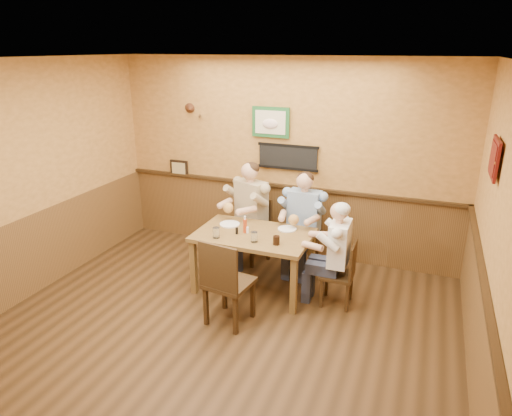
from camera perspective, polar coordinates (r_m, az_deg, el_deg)
The scene contains 17 objects.
room at distance 4.27m, azimuth -4.29°, elevation 2.87°, with size 5.02×5.03×2.81m.
dining_table at distance 5.62m, azimuth -0.29°, elevation -4.03°, with size 1.40×0.90×0.75m.
chair_back_left at distance 6.44m, azimuth -0.59°, elevation -2.84°, with size 0.42×0.42×0.91m, color #3A2712, non-canonical shape.
chair_back_right at distance 6.24m, azimuth 5.92°, elevation -3.93°, with size 0.40×0.40×0.87m, color #3A2712, non-canonical shape.
chair_right_end at distance 5.48m, azimuth 10.16°, elevation -8.03°, with size 0.37×0.37×0.80m, color #3A2712, non-canonical shape.
chair_near_side at distance 5.03m, azimuth -3.36°, elevation -9.03°, with size 0.46×0.46×1.01m, color #3A2712, non-canonical shape.
diner_tan_shirt at distance 6.37m, azimuth -0.60°, elevation -1.22°, with size 0.60×0.60×1.30m, color tan, non-canonical shape.
diner_blue_polo at distance 6.17m, azimuth 5.98°, elevation -2.34°, with size 0.57×0.57×1.24m, color #7E99BD, non-canonical shape.
diner_white_elder at distance 5.40m, azimuth 10.27°, elevation -6.42°, with size 0.53×0.53×1.14m, color white, non-canonical shape.
water_glass_left at distance 5.46m, azimuth -5.00°, elevation -3.09°, with size 0.09×0.09×0.13m, color white.
water_glass_mid at distance 5.32m, azimuth -0.23°, elevation -3.63°, with size 0.08×0.08×0.12m, color white.
cola_tumbler at distance 5.26m, azimuth 2.56°, elevation -4.05°, with size 0.08×0.08×0.10m, color black.
hot_sauce_bottle at distance 5.57m, azimuth -1.38°, elevation -2.16°, with size 0.05×0.05×0.19m, color #B33913.
salt_shaker at distance 5.58m, azimuth -1.08°, elevation -2.76°, with size 0.03×0.03×0.08m, color white.
pepper_shaker at distance 5.56m, azimuth -2.42°, elevation -2.86°, with size 0.03×0.03×0.08m, color black.
plate_far_left at distance 5.85m, azimuth -3.30°, elevation -2.02°, with size 0.26×0.26×0.02m, color white.
plate_far_right at distance 5.71m, azimuth 3.91°, elevation -2.62°, with size 0.23×0.23×0.02m, color white.
Camera 1 is at (1.91, -3.51, 2.91)m, focal length 32.00 mm.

